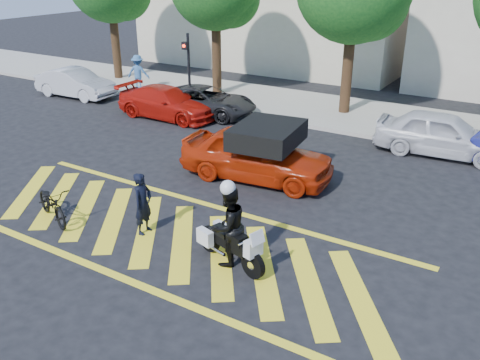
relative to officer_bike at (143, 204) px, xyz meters
The scene contains 14 objects.
ground 0.95m from the officer_bike, 16.22° to the left, with size 90.00×90.00×0.00m, color black.
sidewalk 12.18m from the officer_bike, 87.57° to the left, with size 60.00×5.00×0.15m, color #9E998E.
crosswalk 0.92m from the officer_bike, 17.45° to the left, with size 12.33×4.00×0.01m.
signal_pole 11.61m from the officer_bike, 121.18° to the left, with size 0.28×0.43×3.20m.
officer_bike is the anchor object (origin of this frame).
bicycle 2.53m from the officer_bike, 162.77° to the right, with size 0.63×1.82×0.95m, color black.
police_motorcycle 2.51m from the officer_bike, ahead, with size 2.00×0.95×0.91m.
officer_moto 2.48m from the officer_bike, ahead, with size 0.89×0.69×1.83m, color black.
red_convertible 4.36m from the officer_bike, 80.83° to the left, with size 1.85×4.61×1.57m, color #AD2308.
parked_far_left 14.33m from the officer_bike, 144.25° to the left, with size 1.42×4.07×1.34m, color #ABACB3.
parked_left 9.77m from the officer_bike, 125.56° to the left, with size 1.80×4.42×1.28m, color #AC120A.
parked_mid_left 10.14m from the officer_bike, 116.54° to the left, with size 2.03×4.40×1.22m, color black.
parked_mid_right 10.61m from the officer_bike, 61.79° to the left, with size 1.76×4.37×1.49m, color silver.
pedestrian_left 14.39m from the officer_bike, 132.18° to the left, with size 1.09×0.63×1.68m, color #39689E.
Camera 1 is at (7.15, -8.25, 6.19)m, focal length 38.00 mm.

